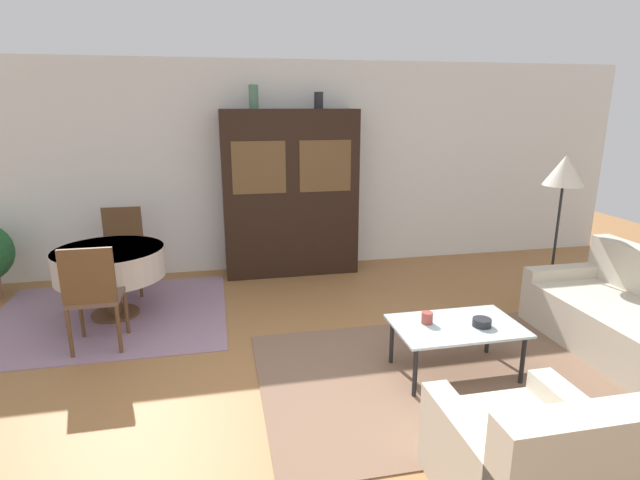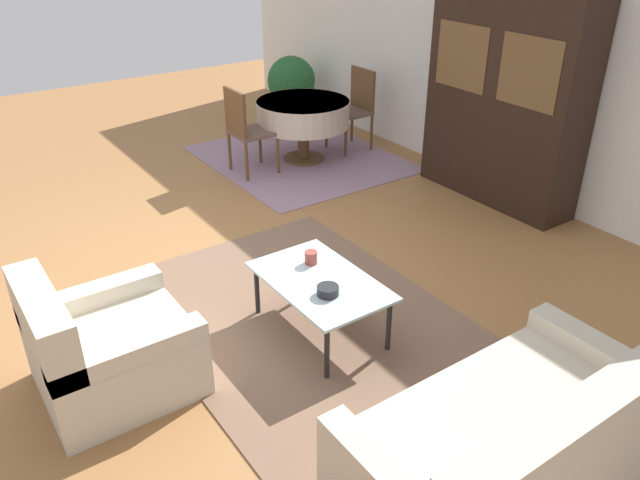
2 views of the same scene
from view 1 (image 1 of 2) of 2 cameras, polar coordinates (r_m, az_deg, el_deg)
The scene contains 16 objects.
ground_plane at distance 3.69m, azimuth 1.51°, elevation -20.40°, with size 14.00×14.00×0.00m, color #9E6B3D.
wall_back at distance 6.63m, azimuth -5.71°, elevation 8.23°, with size 10.00×0.06×2.70m.
area_rug at distance 4.35m, azimuth 13.44°, elevation -14.79°, with size 2.92×2.02×0.01m.
dining_rug at distance 5.74m, azimuth -22.92°, elevation -7.99°, with size 2.39×2.05×0.01m.
couch at distance 5.27m, azimuth 32.11°, elevation -7.82°, with size 0.95×1.74×0.85m.
armchair at distance 3.12m, azimuth 23.29°, elevation -22.65°, with size 0.87×0.92×0.82m.
coffee_table at distance 4.24m, azimuth 15.31°, elevation -9.81°, with size 1.02×0.64×0.43m.
display_cabinet at distance 6.42m, azimuth -3.43°, elevation 5.35°, with size 1.70×0.48×2.10m.
dining_table at distance 5.55m, azimuth -22.89°, elevation -2.47°, with size 1.10×1.10×0.72m.
dining_chair_near at distance 4.84m, azimuth -24.51°, elevation -5.40°, with size 0.44×0.44×0.98m.
dining_chair_far at distance 6.28m, azimuth -21.62°, elevation -0.52°, with size 0.44×0.44×0.98m.
floor_lamp at distance 5.82m, azimuth 26.10°, elevation 6.53°, with size 0.41×0.41×1.65m.
cup at distance 4.17m, azimuth 12.14°, elevation -8.69°, with size 0.09×0.09×0.09m.
bowl at distance 4.24m, azimuth 18.01°, elevation -8.95°, with size 0.15×0.15×0.06m.
vase_tall at distance 6.28m, azimuth -7.60°, elevation 15.92°, with size 0.11×0.11×0.28m.
vase_short at distance 6.39m, azimuth -0.15°, elevation 15.67°, with size 0.11×0.11×0.20m.
Camera 1 is at (-0.70, -2.92, 2.15)m, focal length 28.00 mm.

